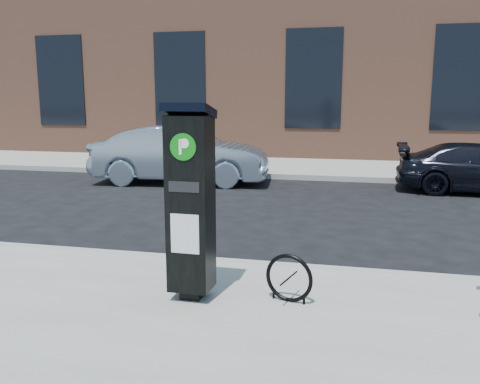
# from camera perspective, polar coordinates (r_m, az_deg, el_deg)

# --- Properties ---
(ground) EXTENTS (120.00, 120.00, 0.00)m
(ground) POSITION_cam_1_polar(r_m,az_deg,el_deg) (7.17, -0.39, -8.77)
(ground) COLOR black
(ground) RESTS_ON ground
(sidewalk_far) EXTENTS (60.00, 12.00, 0.15)m
(sidewalk_far) POSITION_cam_1_polar(r_m,az_deg,el_deg) (20.77, 8.48, 4.17)
(sidewalk_far) COLOR gray
(sidewalk_far) RESTS_ON ground
(curb_near) EXTENTS (60.00, 0.12, 0.16)m
(curb_near) POSITION_cam_1_polar(r_m,az_deg,el_deg) (7.13, -0.43, -8.25)
(curb_near) COLOR #9E9B93
(curb_near) RESTS_ON ground
(curb_far) EXTENTS (60.00, 0.12, 0.16)m
(curb_far) POSITION_cam_1_polar(r_m,az_deg,el_deg) (14.86, 6.68, 1.66)
(curb_far) COLOR #9E9B93
(curb_far) RESTS_ON ground
(building) EXTENTS (28.00, 10.05, 8.25)m
(building) POSITION_cam_1_polar(r_m,az_deg,el_deg) (23.69, 9.34, 14.81)
(building) COLOR #905A41
(building) RESTS_ON ground
(parking_kiosk) EXTENTS (0.51, 0.45, 2.18)m
(parking_kiosk) POSITION_cam_1_polar(r_m,az_deg,el_deg) (5.57, -5.57, -0.98)
(parking_kiosk) COLOR black
(parking_kiosk) RESTS_ON sidewalk_near
(bike_rack) EXTENTS (0.54, 0.18, 0.55)m
(bike_rack) POSITION_cam_1_polar(r_m,az_deg,el_deg) (5.69, 5.52, -9.62)
(bike_rack) COLOR black
(bike_rack) RESTS_ON sidewalk_near
(car_silver) EXTENTS (4.97, 2.19, 1.59)m
(car_silver) POSITION_cam_1_polar(r_m,az_deg,el_deg) (14.22, -6.67, 4.17)
(car_silver) COLOR gray
(car_silver) RESTS_ON ground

